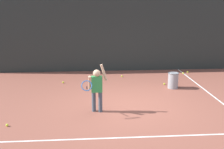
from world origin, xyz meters
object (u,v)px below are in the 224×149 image
at_px(tennis_player, 96,87).
at_px(tennis_ball_2, 188,72).
at_px(tennis_ball_1, 122,76).
at_px(ball_hopper, 173,80).
at_px(tennis_ball_4, 175,81).
at_px(tennis_ball_6, 7,125).
at_px(tennis_ball_5, 164,84).
at_px(tennis_ball_0, 183,73).
at_px(tennis_ball_3, 63,82).

bearing_deg(tennis_player, tennis_ball_2, 45.32).
bearing_deg(tennis_ball_1, ball_hopper, -44.72).
distance_m(tennis_player, tennis_ball_1, 3.87).
xyz_separation_m(tennis_ball_1, tennis_ball_4, (1.97, -0.90, 0.00)).
distance_m(ball_hopper, tennis_ball_4, 0.84).
bearing_deg(tennis_ball_6, tennis_ball_5, 33.87).
distance_m(tennis_player, tennis_ball_2, 5.80).
distance_m(tennis_ball_2, tennis_ball_6, 7.95).
xyz_separation_m(ball_hopper, tennis_ball_0, (1.03, 1.95, -0.26)).
xyz_separation_m(tennis_ball_3, tennis_ball_5, (3.77, -0.49, 0.00)).
relative_size(tennis_ball_3, tennis_ball_5, 1.00).
xyz_separation_m(ball_hopper, tennis_ball_6, (-4.98, -2.79, -0.26)).
bearing_deg(tennis_ball_2, ball_hopper, -121.26).
bearing_deg(tennis_ball_1, tennis_ball_0, 6.71).
relative_size(tennis_player, tennis_ball_1, 20.46).
relative_size(ball_hopper, tennis_ball_6, 8.52).
bearing_deg(tennis_ball_1, tennis_ball_4, -24.46).
xyz_separation_m(tennis_ball_2, tennis_ball_6, (-6.26, -4.90, 0.00)).
bearing_deg(tennis_ball_3, tennis_ball_6, -105.30).
distance_m(tennis_ball_3, tennis_ball_6, 3.84).
height_order(tennis_player, ball_hopper, tennis_player).
xyz_separation_m(tennis_ball_2, tennis_ball_3, (-5.24, -1.20, 0.00)).
relative_size(tennis_ball_1, tennis_ball_2, 1.00).
bearing_deg(tennis_player, tennis_ball_0, 46.02).
height_order(ball_hopper, tennis_ball_5, ball_hopper).
bearing_deg(tennis_player, ball_hopper, 35.85).
bearing_deg(tennis_ball_2, tennis_ball_4, -124.80).
distance_m(tennis_ball_1, tennis_ball_6, 5.54).
xyz_separation_m(ball_hopper, tennis_ball_1, (-1.65, 1.63, -0.26)).
bearing_deg(tennis_player, tennis_ball_1, 72.82).
distance_m(tennis_ball_0, tennis_ball_5, 1.96).
height_order(tennis_ball_2, tennis_ball_3, same).
height_order(tennis_ball_1, tennis_ball_5, same).
xyz_separation_m(tennis_player, tennis_ball_4, (3.08, 2.74, -0.69)).
distance_m(tennis_ball_2, tennis_ball_5, 2.24).
distance_m(tennis_player, tennis_ball_6, 2.46).
bearing_deg(tennis_ball_5, ball_hopper, -64.85).
bearing_deg(tennis_ball_0, tennis_ball_3, -168.30).
distance_m(ball_hopper, tennis_ball_6, 5.72).
bearing_deg(tennis_ball_5, tennis_ball_6, -146.13).
height_order(tennis_player, tennis_ball_1, tennis_player).
bearing_deg(tennis_ball_4, tennis_player, -138.30).
xyz_separation_m(ball_hopper, tennis_ball_3, (-3.97, 0.91, -0.26)).
bearing_deg(tennis_ball_1, tennis_ball_3, -162.75).
xyz_separation_m(tennis_ball_0, tennis_ball_6, (-6.01, -4.74, 0.00)).
distance_m(tennis_ball_5, tennis_ball_6, 5.76).
distance_m(tennis_ball_0, tennis_ball_3, 5.10).
height_order(tennis_ball_1, tennis_ball_6, same).
relative_size(tennis_ball_0, tennis_ball_6, 1.00).
height_order(tennis_player, tennis_ball_3, tennis_player).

